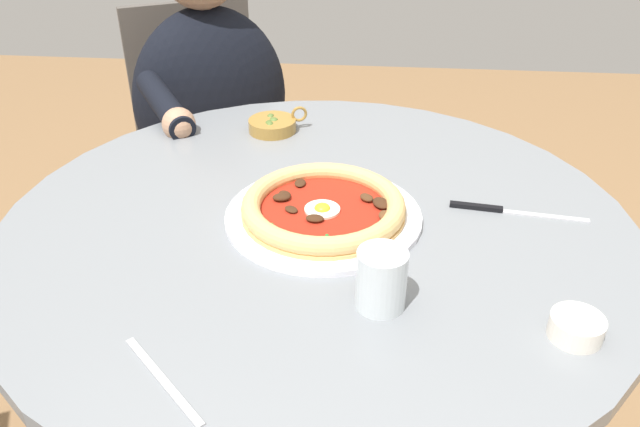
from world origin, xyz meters
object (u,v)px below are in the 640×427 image
at_px(ramekin_capers, 577,327).
at_px(dining_table, 317,300).
at_px(diner_person, 217,166).
at_px(steak_knife, 497,210).
at_px(fork_utensil, 163,380).
at_px(pizza_on_plate, 323,210).
at_px(cafe_chair_diner, 204,136).
at_px(water_glass, 381,282).
at_px(olive_pan, 273,125).

bearing_deg(ramekin_capers, dining_table, 54.40).
relative_size(dining_table, diner_person, 0.94).
relative_size(steak_knife, fork_utensil, 1.71).
distance_m(pizza_on_plate, cafe_chair_diner, 0.91).
distance_m(dining_table, fork_utensil, 0.44).
bearing_deg(fork_utensil, pizza_on_plate, -23.03).
xyz_separation_m(water_glass, ramekin_capers, (-0.04, -0.25, -0.02)).
bearing_deg(cafe_chair_diner, diner_person, -153.25).
distance_m(water_glass, steak_knife, 0.33).
bearing_deg(dining_table, ramekin_capers, -125.60).
bearing_deg(pizza_on_plate, cafe_chair_diner, 27.96).
bearing_deg(fork_utensil, cafe_chair_diner, 12.61).
distance_m(pizza_on_plate, olive_pan, 0.37).
bearing_deg(water_glass, cafe_chair_diner, 27.27).
relative_size(pizza_on_plate, olive_pan, 2.64).
relative_size(dining_table, pizza_on_plate, 3.22).
height_order(pizza_on_plate, water_glass, water_glass).
distance_m(steak_knife, olive_pan, 0.51).
xyz_separation_m(pizza_on_plate, diner_person, (0.65, 0.35, -0.27)).
bearing_deg(pizza_on_plate, steak_knife, -79.40).
relative_size(ramekin_capers, cafe_chair_diner, 0.08).
distance_m(dining_table, water_glass, 0.32).
height_order(ramekin_capers, olive_pan, olive_pan).
bearing_deg(pizza_on_plate, olive_pan, 21.69).
distance_m(dining_table, olive_pan, 0.40).
xyz_separation_m(dining_table, cafe_chair_diner, (0.77, 0.40, -0.05)).
xyz_separation_m(dining_table, steak_knife, (0.05, -0.30, 0.18)).
height_order(pizza_on_plate, ramekin_capers, pizza_on_plate).
xyz_separation_m(pizza_on_plate, water_glass, (-0.21, -0.09, 0.02)).
bearing_deg(cafe_chair_diner, water_glass, -152.73).
relative_size(fork_utensil, diner_person, 0.12).
bearing_deg(olive_pan, cafe_chair_diner, 32.38).
distance_m(water_glass, olive_pan, 0.59).
bearing_deg(ramekin_capers, diner_person, 37.54).
xyz_separation_m(pizza_on_plate, olive_pan, (0.34, 0.14, -0.00)).
height_order(dining_table, cafe_chair_diner, cafe_chair_diner).
xyz_separation_m(dining_table, water_glass, (-0.21, -0.11, 0.21)).
bearing_deg(diner_person, olive_pan, -145.45).
height_order(dining_table, diner_person, diner_person).
bearing_deg(water_glass, ramekin_capers, -99.38).
bearing_deg(steak_knife, ramekin_capers, -170.00).
distance_m(steak_knife, cafe_chair_diner, 1.03).
relative_size(water_glass, olive_pan, 0.70).
xyz_separation_m(diner_person, cafe_chair_diner, (0.13, 0.07, 0.03)).
relative_size(pizza_on_plate, steak_knife, 1.43).
bearing_deg(diner_person, dining_table, -152.37).
height_order(dining_table, water_glass, water_glass).
bearing_deg(fork_utensil, dining_table, -21.41).
xyz_separation_m(fork_utensil, cafe_chair_diner, (1.15, 0.26, -0.23)).
xyz_separation_m(olive_pan, fork_utensil, (-0.71, 0.02, -0.01)).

